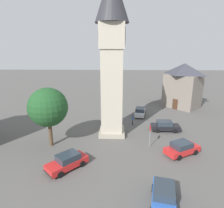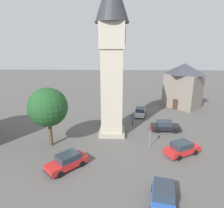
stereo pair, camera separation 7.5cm
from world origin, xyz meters
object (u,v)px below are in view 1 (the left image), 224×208
car_blue_kerb (182,148)px  car_white_side (165,126)px  building_terrace_right (183,85)px  tree (48,107)px  clock_tower (112,44)px  pedestrian (133,119)px  car_red_corner (67,161)px  road_sign (150,133)px  car_silver_kerb (164,196)px  car_black_far (140,112)px

car_blue_kerb → car_white_side: same height
car_white_side → building_terrace_right: (12.90, -6.43, 3.87)m
tree → building_terrace_right: (17.91, -21.63, -0.31)m
clock_tower → pedestrian: clock_tower is taller
car_white_side → car_red_corner: bearing=129.1°
building_terrace_right → road_sign: 20.53m
car_blue_kerb → building_terrace_right: (19.50, -6.08, 3.87)m
clock_tower → car_blue_kerb: clock_tower is taller
pedestrian → tree: size_ratio=0.23×
car_blue_kerb → road_sign: (1.50, 3.41, 1.14)m
car_blue_kerb → pedestrian: 10.17m
car_silver_kerb → road_sign: road_sign is taller
tree → building_terrace_right: 28.08m
pedestrian → building_terrace_right: size_ratio=0.19×
car_red_corner → car_white_side: bearing=-50.9°
car_red_corner → pedestrian: (11.99, -7.32, 0.25)m
car_white_side → building_terrace_right: size_ratio=0.46×
car_black_far → tree: size_ratio=0.60×
car_white_side → car_black_far: (6.69, 2.92, 0.00)m
car_blue_kerb → car_white_side: size_ratio=1.06×
car_red_corner → pedestrian: size_ratio=2.46×
car_red_corner → clock_tower: bearing=-26.1°
car_blue_kerb → car_red_corner: size_ratio=1.07×
road_sign → building_terrace_right: bearing=-27.8°
car_silver_kerb → car_red_corner: (4.32, 8.50, 0.00)m
car_blue_kerb → car_silver_kerb: bearing=153.1°
car_silver_kerb → road_sign: size_ratio=1.57×
clock_tower → car_white_side: 13.93m
car_blue_kerb → road_sign: road_sign is taller
pedestrian → clock_tower: bearing=138.1°
car_blue_kerb → tree: (1.58, 15.54, 4.18)m
clock_tower → road_sign: clock_tower is taller
tree → road_sign: 12.51m
car_silver_kerb → tree: 15.41m
car_silver_kerb → car_white_side: (14.02, -3.42, 0.00)m
car_silver_kerb → tree: size_ratio=0.60×
road_sign → tree: bearing=89.6°
car_red_corner → car_black_far: (16.40, -9.00, 0.00)m
car_black_far → road_sign: 11.85m
car_blue_kerb → car_white_side: 6.61m
car_silver_kerb → tree: bearing=52.6°
car_red_corner → road_sign: (4.60, -8.85, 1.14)m
car_black_far → building_terrace_right: size_ratio=0.48×
tree → building_terrace_right: building_terrace_right is taller
clock_tower → car_white_side: bearing=-80.9°
car_red_corner → car_white_side: (9.70, -11.92, 0.00)m
tree → road_sign: tree is taller
car_silver_kerb → car_white_side: 14.43m
car_blue_kerb → car_black_far: (13.29, 3.26, 0.00)m
clock_tower → car_black_far: clock_tower is taller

